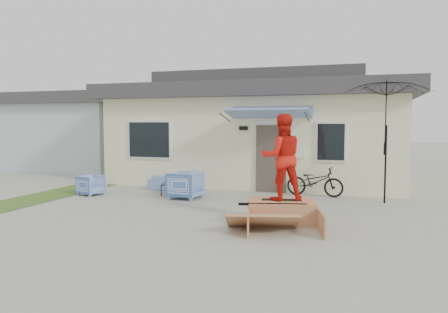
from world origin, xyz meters
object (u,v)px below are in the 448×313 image
(loveseat, at_px, (173,181))
(skateboard, at_px, (282,199))
(armchair_left, at_px, (91,184))
(armchair_right, at_px, (185,184))
(patio_umbrella, at_px, (386,138))
(coffee_table, at_px, (176,189))
(bicycle, at_px, (315,178))
(skater, at_px, (282,155))
(skate_ramp, at_px, (282,212))

(loveseat, height_order, skateboard, loveseat)
(skateboard, bearing_deg, armchair_left, 152.07)
(armchair_left, distance_m, armchair_right, 2.94)
(loveseat, xyz_separation_m, patio_umbrella, (6.35, -0.32, 1.43))
(armchair_left, bearing_deg, coffee_table, -54.11)
(patio_umbrella, height_order, skateboard, patio_umbrella)
(bicycle, relative_size, skater, 0.90)
(bicycle, relative_size, skate_ramp, 0.88)
(bicycle, xyz_separation_m, skater, (-0.36, -3.64, 0.92))
(armchair_right, relative_size, bicycle, 0.52)
(bicycle, height_order, patio_umbrella, patio_umbrella)
(armchair_right, xyz_separation_m, bicycle, (3.50, 1.54, 0.10))
(coffee_table, xyz_separation_m, bicycle, (4.04, 0.98, 0.36))
(bicycle, bearing_deg, loveseat, 98.70)
(armchair_right, distance_m, patio_umbrella, 5.65)
(skateboard, bearing_deg, bicycle, 73.09)
(armchair_left, distance_m, coffee_table, 2.53)
(armchair_left, xyz_separation_m, skate_ramp, (6.07, -1.86, -0.10))
(armchair_left, relative_size, skateboard, 0.77)
(patio_umbrella, height_order, skater, skater)
(loveseat, bearing_deg, skateboard, 154.32)
(coffee_table, bearing_deg, skateboard, -35.74)
(armchair_right, bearing_deg, skateboard, 61.02)
(skateboard, relative_size, skater, 0.46)
(armchair_left, bearing_deg, loveseat, -35.46)
(skateboard, bearing_deg, coffee_table, 132.94)
(patio_umbrella, bearing_deg, skate_ramp, -126.14)
(coffee_table, xyz_separation_m, skate_ramp, (3.70, -2.70, 0.06))
(coffee_table, relative_size, patio_umbrella, 0.26)
(loveseat, height_order, skate_ramp, loveseat)
(skater, bearing_deg, patio_umbrella, -149.27)
(bicycle, bearing_deg, skateboard, 179.62)
(loveseat, bearing_deg, bicycle, -162.73)
(coffee_table, bearing_deg, patio_umbrella, 3.74)
(patio_umbrella, bearing_deg, loveseat, 177.09)
(armchair_left, height_order, patio_umbrella, patio_umbrella)
(armchair_right, xyz_separation_m, skater, (3.14, -2.10, 1.02))
(skate_ramp, distance_m, skater, 1.22)
(bicycle, bearing_deg, skater, 179.62)
(loveseat, xyz_separation_m, coffee_table, (0.40, -0.71, -0.14))
(skateboard, bearing_deg, armchair_right, 134.95)
(bicycle, height_order, skater, skater)
(bicycle, bearing_deg, coffee_table, 108.86)
(armchair_left, bearing_deg, skateboard, -90.31)
(armchair_right, xyz_separation_m, skate_ramp, (3.16, -2.15, -0.20))
(coffee_table, distance_m, skate_ramp, 4.58)
(patio_umbrella, bearing_deg, bicycle, 162.77)
(armchair_left, relative_size, coffee_table, 0.92)
(armchair_right, relative_size, skate_ramp, 0.46)
(loveseat, relative_size, skater, 0.88)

